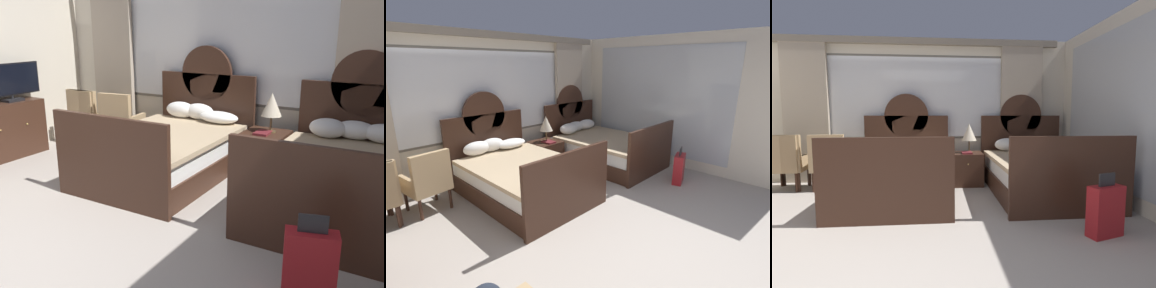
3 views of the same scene
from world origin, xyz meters
The scene contains 12 objects.
ground_plane centered at (0.00, 0.00, 0.00)m, with size 24.00×24.00×0.00m, color #9E9389.
wall_back_window centered at (0.00, 3.81, 1.42)m, with size 5.86×0.22×2.70m.
bed_near_window centered at (-0.19, 2.63, 0.35)m, with size 1.55×2.26×1.65m.
bed_near_mirror centered at (2.00, 2.64, 0.36)m, with size 1.55×2.26×1.65m.
nightstand_between_beds centered at (0.90, 3.30, 0.29)m, with size 0.56×0.59×0.58m.
table_lamp_on_nightstand centered at (0.95, 3.32, 0.94)m, with size 0.27×0.27×0.52m.
book_on_nightstand centered at (0.90, 3.18, 0.59)m, with size 0.18×0.26×0.03m.
tv_flatscreen centered at (-2.69, 2.19, 1.13)m, with size 0.20×0.98×0.56m.
armchair_by_window_left centered at (-1.44, 3.15, 0.49)m, with size 0.61×0.61×0.94m.
armchair_by_window_centre centered at (-2.13, 3.14, 0.49)m, with size 0.56×0.56×0.94m.
armchair_by_window_right centered at (-2.12, 3.14, 0.49)m, with size 0.59×0.59×0.94m.
suitcase_on_floor centered at (2.12, 0.95, 0.27)m, with size 0.40×0.26×0.67m.
Camera 1 is at (2.68, -1.67, 1.91)m, focal length 38.11 mm.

